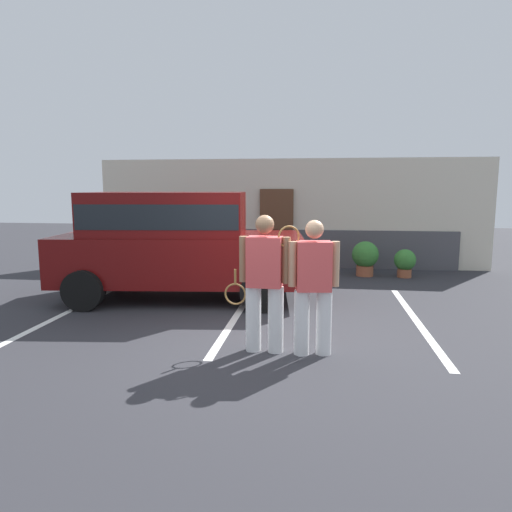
{
  "coord_description": "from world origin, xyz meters",
  "views": [
    {
      "loc": [
        0.78,
        -6.04,
        2.13
      ],
      "look_at": [
        -0.19,
        1.2,
        1.05
      ],
      "focal_mm": 32.37,
      "sensor_mm": 36.0,
      "label": 1
    }
  ],
  "objects_px": {
    "potted_plant_secondary": "(405,262)",
    "tennis_player_man": "(264,282)",
    "parked_suv": "(175,240)",
    "tennis_player_woman": "(313,285)",
    "potted_plant_by_porch": "(365,257)"
  },
  "relations": [
    {
      "from": "parked_suv",
      "to": "tennis_player_woman",
      "type": "height_order",
      "value": "parked_suv"
    },
    {
      "from": "potted_plant_by_porch",
      "to": "parked_suv",
      "type": "bearing_deg",
      "value": -143.43
    },
    {
      "from": "tennis_player_man",
      "to": "tennis_player_woman",
      "type": "relative_size",
      "value": 1.03
    },
    {
      "from": "parked_suv",
      "to": "potted_plant_by_porch",
      "type": "distance_m",
      "value": 4.85
    },
    {
      "from": "tennis_player_woman",
      "to": "tennis_player_man",
      "type": "bearing_deg",
      "value": -10.4
    },
    {
      "from": "tennis_player_man",
      "to": "potted_plant_secondary",
      "type": "height_order",
      "value": "tennis_player_man"
    },
    {
      "from": "tennis_player_man",
      "to": "tennis_player_woman",
      "type": "xyz_separation_m",
      "value": [
        0.63,
        -0.03,
        -0.02
      ]
    },
    {
      "from": "tennis_player_man",
      "to": "potted_plant_secondary",
      "type": "relative_size",
      "value": 2.65
    },
    {
      "from": "parked_suv",
      "to": "tennis_player_man",
      "type": "xyz_separation_m",
      "value": [
        2.03,
        -2.69,
        -0.22
      ]
    },
    {
      "from": "tennis_player_woman",
      "to": "potted_plant_secondary",
      "type": "height_order",
      "value": "tennis_player_woman"
    },
    {
      "from": "parked_suv",
      "to": "potted_plant_secondary",
      "type": "xyz_separation_m",
      "value": [
        4.79,
        2.8,
        -0.77
      ]
    },
    {
      "from": "tennis_player_man",
      "to": "potted_plant_by_porch",
      "type": "bearing_deg",
      "value": -105.15
    },
    {
      "from": "potted_plant_secondary",
      "to": "tennis_player_man",
      "type": "bearing_deg",
      "value": -116.69
    },
    {
      "from": "potted_plant_by_porch",
      "to": "tennis_player_woman",
      "type": "bearing_deg",
      "value": -102.16
    },
    {
      "from": "parked_suv",
      "to": "tennis_player_man",
      "type": "bearing_deg",
      "value": -58.97
    }
  ]
}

